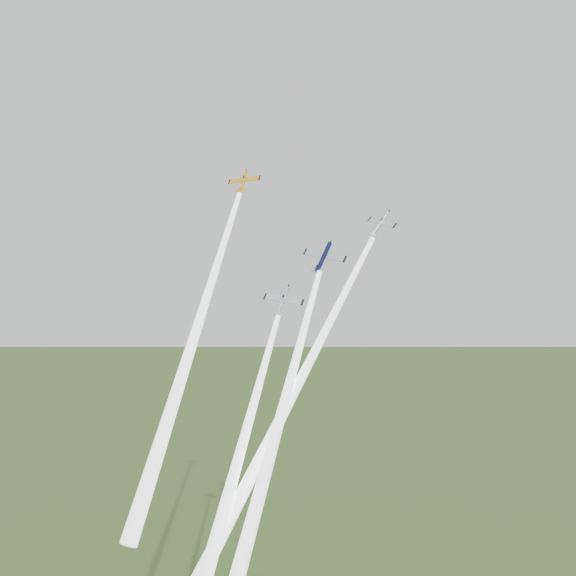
% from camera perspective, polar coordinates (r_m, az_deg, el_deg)
% --- Properties ---
extents(plane_yellow, '(7.65, 5.49, 6.58)m').
position_cam_1_polar(plane_yellow, '(141.03, -3.53, 8.44)').
color(plane_yellow, '#EFA214').
extents(smoke_trail_yellow, '(7.87, 40.17, 55.81)m').
position_cam_1_polar(smoke_trail_yellow, '(121.54, -7.60, -4.39)').
color(smoke_trail_yellow, white).
extents(plane_navy, '(9.19, 6.24, 8.79)m').
position_cam_1_polar(plane_navy, '(129.41, 2.82, 2.45)').
color(plane_navy, '#0C1038').
extents(smoke_trail_navy, '(4.99, 39.46, 54.67)m').
position_cam_1_polar(smoke_trail_navy, '(113.50, -1.17, -12.15)').
color(smoke_trail_navy, white).
extents(plane_silver_right, '(8.90, 6.37, 7.51)m').
position_cam_1_polar(plane_silver_right, '(129.88, 7.29, 5.07)').
color(plane_silver_right, silver).
extents(smoke_trail_silver_right, '(19.62, 41.30, 60.98)m').
position_cam_1_polar(smoke_trail_silver_right, '(116.54, -0.66, -10.41)').
color(smoke_trail_silver_right, white).
extents(plane_silver_low, '(8.20, 6.04, 7.88)m').
position_cam_1_polar(plane_silver_low, '(127.73, -0.45, -1.05)').
color(plane_silver_low, silver).
extents(smoke_trail_silver_low, '(5.66, 35.58, 49.12)m').
position_cam_1_polar(smoke_trail_silver_low, '(115.07, -4.32, -14.58)').
color(smoke_trail_silver_low, white).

